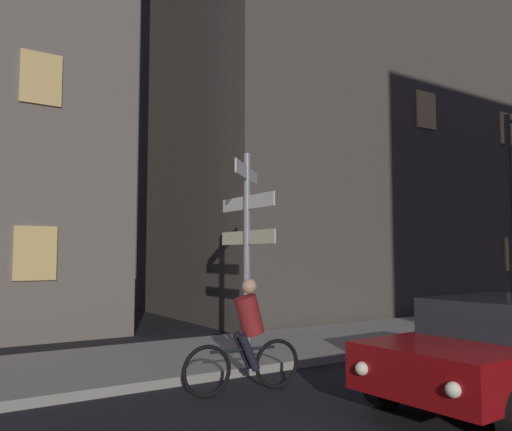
% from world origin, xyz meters
% --- Properties ---
extents(sidewalk_kerb, '(40.00, 3.27, 0.14)m').
position_xyz_m(sidewalk_kerb, '(0.00, 6.46, 0.07)').
color(sidewalk_kerb, gray).
rests_on(sidewalk_kerb, ground_plane).
extents(signpost, '(1.19, 1.74, 3.63)m').
position_xyz_m(signpost, '(-0.03, 5.37, 2.32)').
color(signpost, gray).
rests_on(signpost, sidewalk_kerb).
extents(car_far_oncoming, '(4.41, 2.16, 1.38)m').
position_xyz_m(car_far_oncoming, '(1.72, 1.63, 0.74)').
color(car_far_oncoming, maroon).
rests_on(car_far_oncoming, ground_plane).
extents(cyclist, '(1.82, 0.37, 1.61)m').
position_xyz_m(cyclist, '(-0.90, 3.99, 0.75)').
color(cyclist, black).
rests_on(cyclist, ground_plane).
extents(building_right_block, '(13.77, 7.66, 16.96)m').
position_xyz_m(building_right_block, '(8.66, 12.18, 8.48)').
color(building_right_block, '#4C443D').
rests_on(building_right_block, ground_plane).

